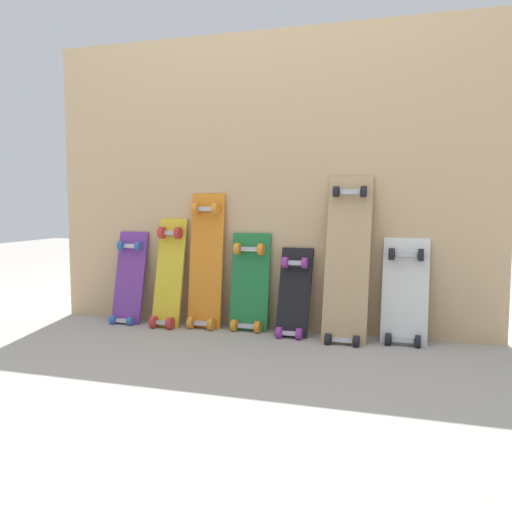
% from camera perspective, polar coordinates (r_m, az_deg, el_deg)
% --- Properties ---
extents(ground_plane, '(12.00, 12.00, 0.00)m').
position_cam_1_polar(ground_plane, '(3.16, 0.40, -7.50)').
color(ground_plane, '#9E9991').
extents(plywood_wall_panel, '(2.54, 0.04, 1.63)m').
position_cam_1_polar(plywood_wall_panel, '(3.15, 0.80, 7.42)').
color(plywood_wall_panel, tan).
rests_on(plywood_wall_panel, ground).
extents(skateboard_purple, '(0.19, 0.20, 0.61)m').
position_cam_1_polar(skateboard_purple, '(3.41, -12.72, -2.73)').
color(skateboard_purple, '#6B338C').
rests_on(skateboard_purple, ground).
extents(skateboard_yellow, '(0.17, 0.22, 0.68)m').
position_cam_1_polar(skateboard_yellow, '(3.27, -8.83, -2.20)').
color(skateboard_yellow, gold).
rests_on(skateboard_yellow, ground).
extents(skateboard_orange, '(0.20, 0.17, 0.82)m').
position_cam_1_polar(skateboard_orange, '(3.20, -5.11, -1.03)').
color(skateboard_orange, orange).
rests_on(skateboard_orange, ground).
extents(skateboard_green, '(0.22, 0.15, 0.60)m').
position_cam_1_polar(skateboard_green, '(3.13, -0.67, -3.20)').
color(skateboard_green, '#1E7238').
rests_on(skateboard_green, ground).
extents(skateboard_black, '(0.17, 0.22, 0.53)m').
position_cam_1_polar(skateboard_black, '(3.02, 3.81, -4.31)').
color(skateboard_black, black).
rests_on(skateboard_black, ground).
extents(skateboard_natural, '(0.23, 0.27, 0.91)m').
position_cam_1_polar(skateboard_natural, '(2.92, 9.18, -0.96)').
color(skateboard_natural, tan).
rests_on(skateboard_natural, ground).
extents(skateboard_white, '(0.23, 0.19, 0.60)m').
position_cam_1_polar(skateboard_white, '(2.95, 14.81, -4.06)').
color(skateboard_white, silver).
rests_on(skateboard_white, ground).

